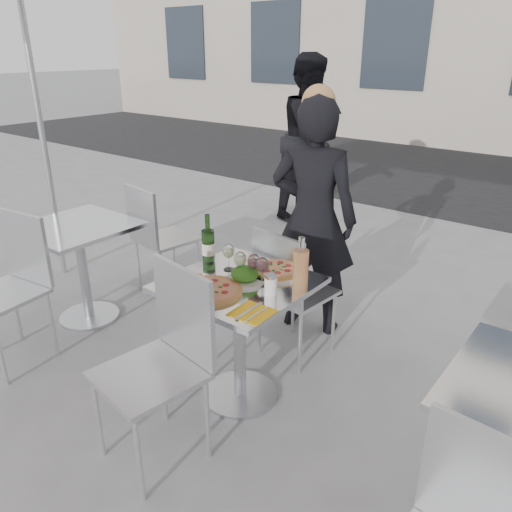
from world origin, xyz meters
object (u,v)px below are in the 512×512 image
Objects in this scene: carafe at (301,269)px; woman_diner at (313,219)px; salad_plate at (245,275)px; wineglass_white_a at (228,252)px; main_table at (239,316)px; pizza_near at (209,290)px; napkin_right at (252,312)px; chair_near at (165,351)px; wineglass_white_b at (240,260)px; pedestrian_a at (311,138)px; wineglass_red_a at (254,262)px; pizza_far at (276,270)px; side_chair_lnear at (13,277)px; napkin_left at (180,279)px; side_chair_lfar at (155,232)px; side_table_left at (80,252)px; sugar_shaker at (271,284)px; wine_bottle at (208,245)px; chair_far at (288,285)px; wineglass_red_b at (262,266)px.

woman_diner is at bearing 118.21° from carafe.
wineglass_white_a reaches higher than salad_plate.
salad_plate reaches higher than main_table.
pizza_near is 0.31m from napkin_right.
woman_diner is 0.86m from wineglass_white_a.
chair_near is 3.37× the size of carafe.
napkin_right is (-0.04, -0.34, -0.11)m from carafe.
chair_near reaches higher than wineglass_white_b.
woman_diner is 4.81× the size of pizza_near.
wineglass_red_a is at bearing -150.41° from pedestrian_a.
wineglass_white_b is (-0.11, -0.18, 0.09)m from pizza_far.
wineglass_red_a is (1.47, 0.60, 0.29)m from side_chair_lnear.
side_chair_lnear is 1.43m from pizza_near.
main_table is 1.00m from woman_diner.
wineglass_white_b is at bearing -21.23° from wineglass_white_a.
napkin_left is (-0.27, -0.17, 0.21)m from main_table.
wineglass_red_a is at bearing 167.56° from side_chair_lfar.
side_table_left is (-1.50, 0.00, 0.00)m from main_table.
wineglass_white_a is at bearing 165.65° from side_chair_lfar.
woman_diner is 1.02m from sugar_shaker.
main_table is 0.52m from chair_near.
side_chair_lnear is 4.37× the size of salad_plate.
chair_near is 3.31× the size of wine_bottle.
wineglass_white_a is (-0.24, -0.13, 0.09)m from pizza_far.
side_chair_lfar reaches higher than pizza_near.
chair_near is 0.38m from pizza_near.
woman_diner is 7.51× the size of salad_plate.
woman_diner is (-0.11, 1.47, 0.25)m from chair_near.
side_chair_lfar is at bearing 151.36° from napkin_right.
chair_far is 0.58m from wineglass_red_b.
woman_diner is 1.15m from pizza_near.
pizza_near is 1.18× the size of carafe.
pedestrian_a reaches higher than wine_bottle.
wine_bottle is 1.02× the size of carafe.
woman_diner reaches higher than wineglass_white_b.
woman_diner is 8.24× the size of napkin_right.
salad_plate reaches higher than napkin_right.
pizza_near is 0.30m from wineglass_red_b.
sugar_shaker is at bearing 10.41° from side_chair_lnear.
side_chair_lfar is at bearing 159.39° from wineglass_red_b.
carafe is at bearing 19.12° from salad_plate.
woman_diner is 1.13m from napkin_left.
woman_diner is 5.70× the size of carafe.
napkin_right is at bearing -5.56° from pizza_near.
napkin_left reaches higher than main_table.
chair_near is 6.20× the size of wineglass_red_b.
wineglass_white_a reaches higher than pizza_far.
pizza_far is 1.92× the size of wineglass_white_b.
napkin_left is at bearing 175.26° from pizza_near.
wine_bottle is 1.87× the size of wineglass_white_a.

